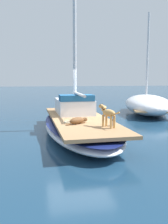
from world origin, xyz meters
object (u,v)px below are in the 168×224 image
Objects in this scene: moored_boat_starboard_side at (148,104)px; deck_winch at (113,123)px; dog_tan at (108,113)px; coiled_rope at (69,122)px; dog_brown at (78,121)px; sailboat_main at (79,126)px.

deck_winch is at bearing -122.98° from moored_boat_starboard_side.
dog_tan is 0.14× the size of moored_boat_starboard_side.
dog_tan is at bearing -41.59° from coiled_rope.
dog_brown reaches higher than deck_winch.
coiled_rope is 7.90m from moored_boat_starboard_side.
moored_boat_starboard_side is (4.41, 6.63, -0.48)m from dog_tan.
dog_brown is at bearing 138.21° from dog_tan.
moored_boat_starboard_side is (5.50, 5.67, -0.08)m from coiled_rope.
moored_boat_starboard_side is at bearing 43.18° from sailboat_main.
dog_tan reaches higher than dog_brown.
dog_brown is 0.13× the size of moored_boat_starboard_side.
sailboat_main is 6.81m from moored_boat_starboard_side.
sailboat_main is 34.81× the size of deck_winch.
dog_tan is at bearing -41.79° from dog_brown.
sailboat_main is at bearing 78.53° from dog_brown.
sailboat_main is 22.57× the size of coiled_rope.
moored_boat_starboard_side is (4.19, 6.46, -0.16)m from deck_winch.
dog_brown is (-0.81, 0.72, -0.32)m from dog_tan.
moored_boat_starboard_side is at bearing 56.38° from dog_tan.
deck_winch is at bearing -27.96° from dog_brown.
deck_winch is 0.03× the size of moored_boat_starboard_side.
dog_tan reaches higher than coiled_rope.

